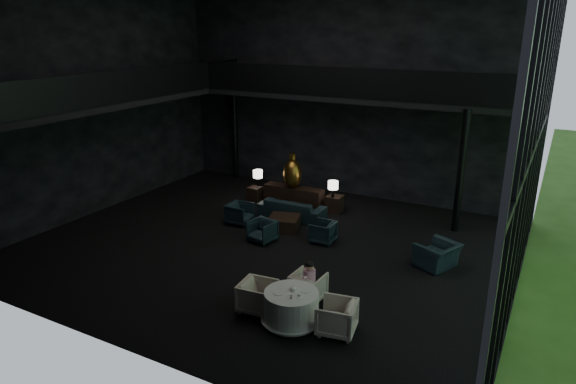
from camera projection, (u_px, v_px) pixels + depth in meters
The scene contains 34 objects.
floor at pixel (268, 245), 15.74m from camera, with size 14.00×12.00×0.02m, color black.
wall_back at pixel (347, 92), 19.52m from camera, with size 14.00×0.04×8.00m, color black.
wall_front at pixel (100, 164), 9.49m from camera, with size 14.00×0.04×8.00m, color black.
wall_left at pixel (92, 99), 17.67m from camera, with size 0.04×12.00×8.00m, color black.
curtain_wall at pixel (536, 141), 11.36m from camera, with size 0.20×12.00×8.00m, color black, non-canonical shape.
mezzanine_left at pixel (113, 101), 17.22m from camera, with size 2.00×12.00×0.25m, color black.
mezzanine_back at pixel (362, 97), 18.23m from camera, with size 12.00×2.00×0.25m, color black.
railing_left at pixel (133, 85), 16.58m from camera, with size 0.06×12.00×1.00m, color black.
railing_back at pixel (352, 83), 17.21m from camera, with size 12.00×0.06×1.00m, color black.
column_nw at pixel (235, 133), 22.15m from camera, with size 0.24×0.24×4.00m, color black.
column_ne at pixel (461, 172), 16.30m from camera, with size 0.24×0.24×4.00m, color black.
console at pixel (294, 196), 19.12m from camera, with size 2.29×0.52×0.73m, color black.
bronze_urn at pixel (292, 174), 18.73m from camera, with size 0.68×0.68×1.28m.
side_table_left at pixel (255, 194), 19.73m from camera, with size 0.48×0.48×0.53m, color black.
table_lamp_left at pixel (258, 175), 19.71m from camera, with size 0.37×0.37×0.62m.
side_table_right at pixel (334, 204), 18.51m from camera, with size 0.54×0.54×0.59m, color black.
table_lamp_right at pixel (333, 186), 18.14m from camera, with size 0.36×0.36×0.61m.
sofa at pixel (292, 204), 17.86m from camera, with size 2.58×0.75×1.01m, color black.
lounge_armchair_west at pixel (240, 212), 17.37m from camera, with size 0.78×0.73×0.80m, color black.
lounge_armchair_east at pixel (323, 232), 15.91m from camera, with size 0.67×0.63×0.69m, color black.
lounge_armchair_south at pixel (262, 230), 15.93m from camera, with size 0.72×0.67×0.74m, color black.
window_armchair at pixel (437, 251), 14.21m from camera, with size 1.10×0.71×0.96m, color black.
coffee_table at pixel (284, 223), 16.95m from camera, with size 0.96×0.96×0.43m, color black.
dining_table at pixel (291, 309), 11.61m from camera, with size 1.41×1.41×0.75m.
dining_chair_north at pixel (308, 285), 12.54m from camera, with size 0.75×0.70×0.77m, color #BAB09D.
dining_chair_east at pixel (337, 315), 11.16m from camera, with size 0.86×0.80×0.88m, color #B0A49A.
dining_chair_west at pixel (258, 294), 12.04m from camera, with size 0.83×0.78×0.86m, color #B3A595.
child at pixel (309, 274), 12.30m from camera, with size 0.30×0.30×0.64m.
plate_a at pixel (279, 293), 11.43m from camera, with size 0.23×0.23×0.01m, color white.
plate_b at pixel (306, 291), 11.53m from camera, with size 0.22×0.22×0.01m, color white.
saucer at pixel (299, 298), 11.24m from camera, with size 0.13×0.13×0.01m, color white.
coffee_cup at pixel (299, 294), 11.30m from camera, with size 0.08×0.08×0.06m, color white.
cereal_bowl at pixel (293, 289), 11.56m from camera, with size 0.15×0.15×0.08m, color white.
cream_pot at pixel (291, 297), 11.21m from camera, with size 0.06×0.06×0.07m, color #99999E.
Camera 1 is at (7.42, -12.42, 6.45)m, focal length 32.00 mm.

